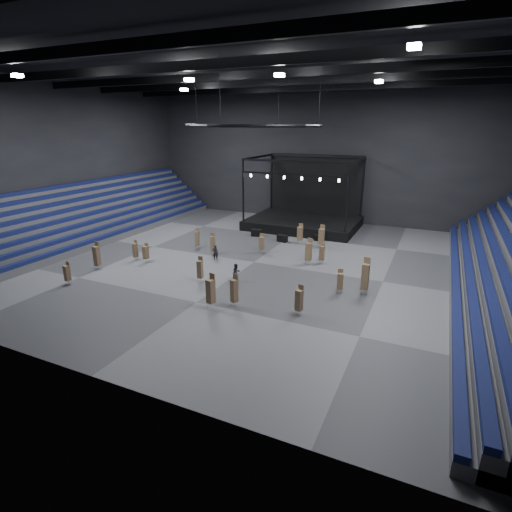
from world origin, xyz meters
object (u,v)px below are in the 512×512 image
at_px(stage, 305,216).
at_px(chair_stack_11, 321,236).
at_px(chair_stack_12, 213,244).
at_px(flight_case_mid, 282,238).
at_px(chair_stack_1, 211,291).
at_px(chair_stack_16, 309,251).
at_px(chair_stack_3, 340,281).
at_px(chair_stack_2, 135,250).
at_px(crew_member, 236,273).
at_px(chair_stack_5, 146,252).
at_px(chair_stack_13, 197,238).
at_px(flight_case_left, 257,233).
at_px(chair_stack_9, 97,255).
at_px(flight_case_right, 319,238).
at_px(chair_stack_14, 200,269).
at_px(chair_stack_0, 365,276).
at_px(chair_stack_15, 262,243).
at_px(chair_stack_4, 300,233).
at_px(chair_stack_6, 299,300).
at_px(man_center, 215,253).
at_px(chair_stack_8, 67,273).
at_px(chair_stack_10, 234,290).
at_px(chair_stack_7, 322,253).

height_order(stage, chair_stack_11, stage).
bearing_deg(chair_stack_12, flight_case_mid, 39.84).
relative_size(chair_stack_1, chair_stack_16, 1.03).
distance_m(flight_case_mid, chair_stack_3, 15.57).
relative_size(chair_stack_2, chair_stack_3, 1.00).
distance_m(chair_stack_1, crew_member, 5.61).
bearing_deg(flight_case_mid, chair_stack_5, -127.40).
bearing_deg(chair_stack_16, chair_stack_13, -170.27).
bearing_deg(flight_case_left, chair_stack_9, -117.16).
bearing_deg(flight_case_right, flight_case_mid, -150.50).
xyz_separation_m(chair_stack_1, chair_stack_12, (-6.50, 11.22, -0.19)).
height_order(stage, chair_stack_14, stage).
bearing_deg(chair_stack_9, chair_stack_5, 50.04).
bearing_deg(chair_stack_1, flight_case_right, 97.68).
xyz_separation_m(chair_stack_0, chair_stack_3, (-1.84, -0.67, -0.47)).
relative_size(flight_case_mid, flight_case_right, 1.17).
relative_size(chair_stack_2, chair_stack_15, 0.97).
bearing_deg(chair_stack_9, chair_stack_12, 47.06).
xyz_separation_m(chair_stack_2, chair_stack_12, (6.18, 4.83, 0.13)).
relative_size(flight_case_left, chair_stack_4, 0.55).
bearing_deg(flight_case_mid, chair_stack_16, -50.89).
distance_m(chair_stack_3, crew_member, 8.90).
height_order(chair_stack_3, crew_member, chair_stack_3).
distance_m(flight_case_right, chair_stack_6, 19.82).
relative_size(stage, man_center, 8.84).
relative_size(flight_case_mid, chair_stack_1, 0.44).
xyz_separation_m(chair_stack_0, man_center, (-15.26, 2.40, -0.78)).
xyz_separation_m(chair_stack_8, crew_member, (12.83, 6.67, -0.26)).
xyz_separation_m(stage, chair_stack_15, (-0.45, -13.33, -0.29)).
relative_size(chair_stack_6, chair_stack_14, 1.01).
height_order(flight_case_mid, chair_stack_5, chair_stack_5).
bearing_deg(chair_stack_0, chair_stack_8, -158.41).
height_order(flight_case_mid, man_center, man_center).
relative_size(chair_stack_8, chair_stack_16, 0.77).
height_order(chair_stack_4, chair_stack_13, chair_stack_4).
bearing_deg(chair_stack_15, chair_stack_8, -139.97).
bearing_deg(flight_case_mid, chair_stack_3, -51.42).
relative_size(chair_stack_1, chair_stack_12, 1.14).
bearing_deg(chair_stack_0, chair_stack_12, 168.50).
xyz_separation_m(chair_stack_2, chair_stack_10, (14.11, -5.38, 0.23)).
bearing_deg(chair_stack_1, chair_stack_12, 133.68).
xyz_separation_m(chair_stack_13, chair_stack_16, (12.79, 0.01, 0.19)).
bearing_deg(chair_stack_11, chair_stack_10, -91.89).
distance_m(flight_case_right, chair_stack_11, 3.07).
bearing_deg(chair_stack_10, chair_stack_11, 105.38).
bearing_deg(chair_stack_1, chair_stack_5, 164.50).
relative_size(chair_stack_4, chair_stack_7, 1.11).
height_order(chair_stack_1, chair_stack_16, chair_stack_1).
bearing_deg(chair_stack_10, chair_stack_5, 178.71).
bearing_deg(flight_case_left, chair_stack_13, -117.48).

